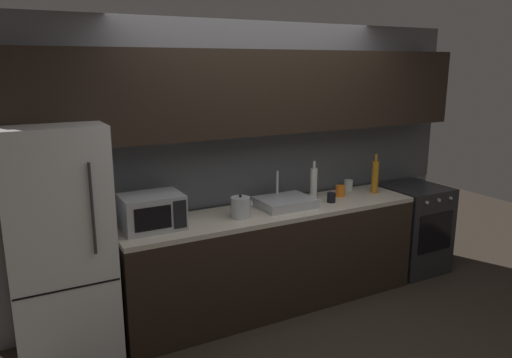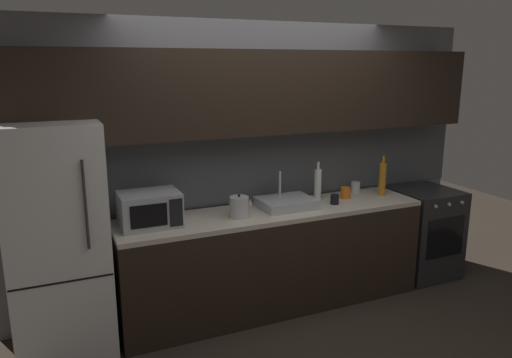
% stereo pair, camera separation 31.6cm
% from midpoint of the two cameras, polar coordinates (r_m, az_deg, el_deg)
% --- Properties ---
extents(ground_plane, '(10.00, 10.00, 0.00)m').
position_cam_midpoint_polar(ground_plane, '(3.93, 6.55, -19.76)').
color(ground_plane, '#2D261E').
extents(back_wall, '(4.48, 0.44, 2.50)m').
position_cam_midpoint_polar(back_wall, '(4.36, -1.99, 5.58)').
color(back_wall, slate).
rests_on(back_wall, ground).
extents(counter_run, '(2.74, 0.60, 0.90)m').
position_cam_midpoint_polar(counter_run, '(4.39, -0.11, -9.25)').
color(counter_run, black).
rests_on(counter_run, ground).
extents(refrigerator, '(0.68, 0.69, 1.75)m').
position_cam_midpoint_polar(refrigerator, '(3.79, -24.26, -7.36)').
color(refrigerator, white).
rests_on(refrigerator, ground).
extents(oven_range, '(0.60, 0.62, 0.90)m').
position_cam_midpoint_polar(oven_range, '(5.37, 16.23, -5.53)').
color(oven_range, '#232326').
rests_on(oven_range, ground).
extents(microwave, '(0.46, 0.35, 0.27)m').
position_cam_midpoint_polar(microwave, '(3.85, -14.40, -3.74)').
color(microwave, '#A8AAAF').
rests_on(microwave, counter_run).
extents(sink_basin, '(0.48, 0.38, 0.30)m').
position_cam_midpoint_polar(sink_basin, '(4.32, 1.30, -2.75)').
color(sink_basin, '#ADAFB5').
rests_on(sink_basin, counter_run).
extents(kettle, '(0.20, 0.16, 0.20)m').
position_cam_midpoint_polar(kettle, '(4.01, -4.08, -3.34)').
color(kettle, '#B7BABF').
rests_on(kettle, counter_run).
extents(wine_bottle_amber, '(0.07, 0.07, 0.39)m').
position_cam_midpoint_polar(wine_bottle_amber, '(4.86, 11.95, 0.28)').
color(wine_bottle_amber, '#B27019').
rests_on(wine_bottle_amber, counter_run).
extents(wine_bottle_white, '(0.07, 0.07, 0.36)m').
position_cam_midpoint_polar(wine_bottle_white, '(4.56, 4.79, -0.49)').
color(wine_bottle_white, silver).
rests_on(wine_bottle_white, counter_run).
extents(mug_clear, '(0.09, 0.09, 0.11)m').
position_cam_midpoint_polar(mug_clear, '(4.93, 8.94, -0.73)').
color(mug_clear, silver).
rests_on(mug_clear, counter_run).
extents(mug_dark, '(0.08, 0.08, 0.09)m').
position_cam_midpoint_polar(mug_dark, '(4.48, 6.80, -2.20)').
color(mug_dark, black).
rests_on(mug_dark, counter_run).
extents(mug_orange, '(0.09, 0.09, 0.11)m').
position_cam_midpoint_polar(mug_orange, '(4.69, 7.92, -1.41)').
color(mug_orange, orange).
rests_on(mug_orange, counter_run).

